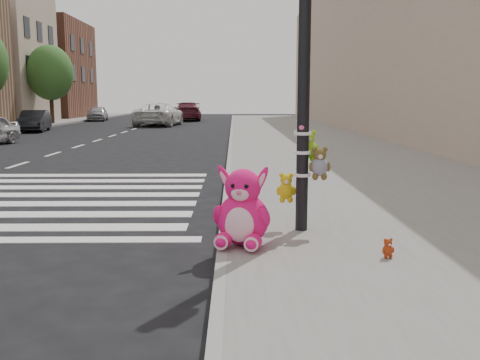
{
  "coord_description": "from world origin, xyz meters",
  "views": [
    {
      "loc": [
        1.7,
        -5.22,
        1.9
      ],
      "look_at": [
        1.78,
        2.26,
        0.75
      ],
      "focal_mm": 40.0,
      "sensor_mm": 36.0,
      "label": 1
    }
  ],
  "objects_px": {
    "car_dark_far": "(34,121)",
    "car_white_near": "(159,114)",
    "pink_bunny": "(242,213)",
    "signal_pole": "(305,110)",
    "red_teddy": "(388,248)"
  },
  "relations": [
    {
      "from": "pink_bunny",
      "to": "car_white_near",
      "type": "xyz_separation_m",
      "value": [
        -5.29,
        31.05,
        0.24
      ]
    },
    {
      "from": "pink_bunny",
      "to": "red_teddy",
      "type": "bearing_deg",
      "value": -5.58
    },
    {
      "from": "signal_pole",
      "to": "pink_bunny",
      "type": "bearing_deg",
      "value": -136.51
    },
    {
      "from": "pink_bunny",
      "to": "car_white_near",
      "type": "relative_size",
      "value": 0.18
    },
    {
      "from": "car_white_near",
      "to": "pink_bunny",
      "type": "bearing_deg",
      "value": 104.62
    },
    {
      "from": "pink_bunny",
      "to": "car_dark_far",
      "type": "relative_size",
      "value": 0.27
    },
    {
      "from": "signal_pole",
      "to": "car_white_near",
      "type": "distance_m",
      "value": 30.89
    },
    {
      "from": "signal_pole",
      "to": "pink_bunny",
      "type": "distance_m",
      "value": 1.65
    },
    {
      "from": "pink_bunny",
      "to": "car_white_near",
      "type": "bearing_deg",
      "value": 112.53
    },
    {
      "from": "signal_pole",
      "to": "car_white_near",
      "type": "relative_size",
      "value": 0.71
    },
    {
      "from": "pink_bunny",
      "to": "red_teddy",
      "type": "height_order",
      "value": "pink_bunny"
    },
    {
      "from": "red_teddy",
      "to": "car_dark_far",
      "type": "xyz_separation_m",
      "value": [
        -13.11,
        25.03,
        0.36
      ]
    },
    {
      "from": "signal_pole",
      "to": "red_teddy",
      "type": "relative_size",
      "value": 17.85
    },
    {
      "from": "car_dark_far",
      "to": "car_white_near",
      "type": "bearing_deg",
      "value": 36.88
    },
    {
      "from": "signal_pole",
      "to": "pink_bunny",
      "type": "height_order",
      "value": "signal_pole"
    }
  ]
}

